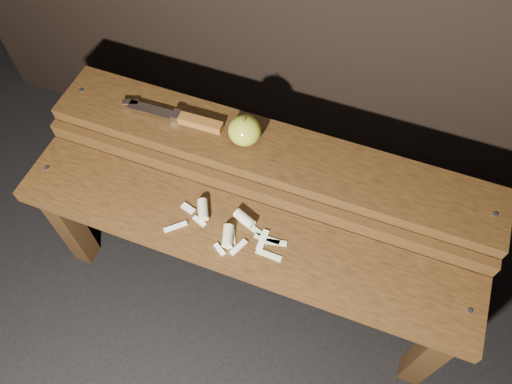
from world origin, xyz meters
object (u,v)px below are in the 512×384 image
(knife, at_px, (188,119))
(bench_front_tier, at_px, (239,249))
(bench_rear_tier, at_px, (270,168))
(apple, at_px, (245,131))

(knife, bearing_deg, bench_front_tier, -44.78)
(bench_rear_tier, bearing_deg, apple, 176.58)
(bench_rear_tier, relative_size, apple, 13.66)
(bench_front_tier, distance_m, bench_rear_tier, 0.23)
(bench_rear_tier, bearing_deg, bench_front_tier, -90.00)
(apple, xyz_separation_m, knife, (-0.16, 0.00, -0.03))
(apple, bearing_deg, knife, 179.48)
(bench_rear_tier, xyz_separation_m, knife, (-0.23, 0.01, 0.10))
(bench_front_tier, relative_size, bench_rear_tier, 1.00)
(bench_front_tier, height_order, knife, knife)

